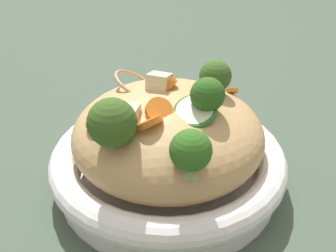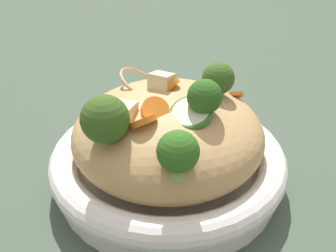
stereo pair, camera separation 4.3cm
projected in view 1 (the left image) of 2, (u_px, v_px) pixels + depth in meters
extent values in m
plane|color=#415241|center=(168.00, 180.00, 0.47)|extent=(3.00, 3.00, 0.00)
cylinder|color=white|center=(168.00, 174.00, 0.47)|extent=(0.26, 0.26, 0.02)
torus|color=white|center=(168.00, 157.00, 0.45)|extent=(0.28, 0.28, 0.03)
ellipsoid|color=tan|center=(168.00, 133.00, 0.43)|extent=(0.22, 0.22, 0.10)
torus|color=tan|center=(131.00, 114.00, 0.39)|extent=(0.08, 0.08, 0.03)
torus|color=tan|center=(138.00, 86.00, 0.45)|extent=(0.08, 0.09, 0.04)
cone|color=#A5B56D|center=(208.00, 111.00, 0.39)|extent=(0.02, 0.02, 0.01)
sphere|color=#2C5C1E|center=(209.00, 93.00, 0.38)|extent=(0.05, 0.05, 0.04)
cone|color=#A4BF72|center=(214.00, 93.00, 0.43)|extent=(0.02, 0.02, 0.02)
sphere|color=#395C21|center=(215.00, 76.00, 0.42)|extent=(0.04, 0.04, 0.04)
cone|color=#A4C27C|center=(190.00, 169.00, 0.34)|extent=(0.02, 0.03, 0.02)
sphere|color=#326820|center=(191.00, 150.00, 0.33)|extent=(0.05, 0.05, 0.04)
cone|color=#A3BB77|center=(114.00, 145.00, 0.36)|extent=(0.03, 0.03, 0.02)
sphere|color=#385B1F|center=(112.00, 123.00, 0.35)|extent=(0.06, 0.06, 0.05)
cylinder|color=orange|center=(159.00, 111.00, 0.38)|extent=(0.04, 0.04, 0.02)
cylinder|color=orange|center=(168.00, 85.00, 0.43)|extent=(0.03, 0.03, 0.02)
cylinder|color=orange|center=(148.00, 123.00, 0.37)|extent=(0.03, 0.03, 0.02)
cylinder|color=orange|center=(230.00, 92.00, 0.46)|extent=(0.03, 0.03, 0.02)
cylinder|color=beige|center=(103.00, 118.00, 0.39)|extent=(0.04, 0.04, 0.02)
torus|color=#2E6031|center=(103.00, 118.00, 0.39)|extent=(0.05, 0.05, 0.02)
cylinder|color=beige|center=(195.00, 111.00, 0.38)|extent=(0.04, 0.04, 0.02)
torus|color=#2E6826|center=(195.00, 111.00, 0.38)|extent=(0.05, 0.05, 0.02)
cube|color=beige|center=(159.00, 84.00, 0.43)|extent=(0.03, 0.03, 0.03)
cube|color=beige|center=(123.00, 117.00, 0.38)|extent=(0.04, 0.04, 0.02)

